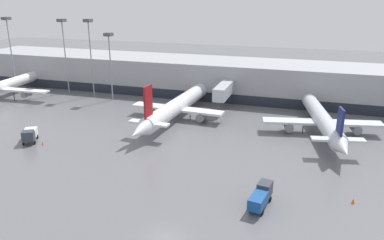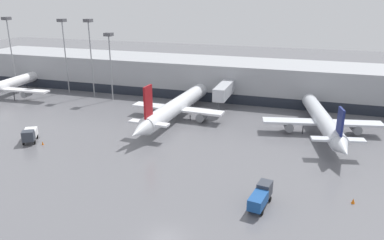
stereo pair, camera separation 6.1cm
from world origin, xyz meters
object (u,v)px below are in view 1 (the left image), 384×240
Objects in this scene: service_truck_1 at (261,196)px; apron_light_mast_2 at (8,34)px; apron_light_mast_0 at (109,47)px; apron_light_mast_3 at (89,36)px; parked_jet_0 at (322,120)px; parked_jet_1 at (0,87)px; service_truck_0 at (30,134)px; apron_light_mast_1 at (63,35)px; traffic_cone_0 at (353,201)px; parked_jet_2 at (177,106)px; traffic_cone_1 at (43,143)px.

service_truck_1 is 83.97m from apron_light_mast_2.
service_truck_1 is 0.35× the size of apron_light_mast_0.
service_truck_1 is 0.29× the size of apron_light_mast_3.
apron_light_mast_0 is at bearing 67.87° from parked_jet_0.
parked_jet_1 reaches higher than service_truck_0.
apron_light_mast_2 is at bearing 70.60° from service_truck_1.
parked_jet_1 is at bearing 77.11° from parked_jet_0.
parked_jet_1 is at bearing -139.35° from apron_light_mast_1.
apron_light_mast_3 reaches higher than service_truck_1.
parked_jet_1 is 6.12× the size of service_truck_1.
traffic_cone_0 is at bearing -111.45° from parked_jet_1.
apron_light_mast_1 is at bearing 151.28° from traffic_cone_0.
service_truck_0 is 0.87× the size of service_truck_1.
apron_light_mast_0 reaches higher than traffic_cone_0.
traffic_cone_0 is 64.95m from apron_light_mast_0.
apron_light_mast_0 is (-20.50, 8.96, 10.49)m from parked_jet_2.
traffic_cone_0 is 50.89m from traffic_cone_1.
parked_jet_2 is at bearing 50.24° from traffic_cone_1.
apron_light_mast_3 is at bearing 106.39° from traffic_cone_1.
traffic_cone_1 is (-17.66, -21.22, -2.43)m from parked_jet_2.
traffic_cone_1 is at bearing -129.79° from parked_jet_1.
parked_jet_0 is at bearing 98.47° from traffic_cone_0.
apron_light_mast_1 is at bearing 63.05° from service_truck_1.
parked_jet_1 is at bearing 91.64° from parked_jet_2.
traffic_cone_1 is at bearing -73.61° from apron_light_mast_3.
apron_light_mast_0 is at bearing -17.65° from apron_light_mast_3.
service_truck_0 is 0.25× the size of apron_light_mast_2.
apron_light_mast_1 is (-15.08, 3.18, 1.90)m from apron_light_mast_0.
apron_light_mast_1 reaches higher than traffic_cone_0.
service_truck_0 is 7.74× the size of traffic_cone_1.
parked_jet_2 is 36.96m from service_truck_1.
parked_jet_2 is (-29.30, 0.25, 0.00)m from parked_jet_0.
parked_jet_0 is 6.68× the size of service_truck_0.
apron_light_mast_0 is (-2.84, 30.18, 12.92)m from traffic_cone_1.
parked_jet_2 is 7.74× the size of service_truck_0.
service_truck_1 is 0.30× the size of apron_light_mast_1.
apron_light_mast_3 is (-6.66, 2.12, 2.03)m from apron_light_mast_0.
parked_jet_1 reaches higher than service_truck_1.
service_truck_1 is at bearing -28.55° from apron_light_mast_2.
traffic_cone_0 is (11.18, 4.29, -1.14)m from service_truck_1.
parked_jet_1 is at bearing 161.66° from traffic_cone_0.
parked_jet_2 is 55.13× the size of traffic_cone_0.
apron_light_mast_2 reaches higher than service_truck_0.
apron_light_mast_0 is 0.85× the size of apron_light_mast_3.
service_truck_0 is at bearing 138.27° from parked_jet_2.
parked_jet_2 is 24.71m from apron_light_mast_0.
parked_jet_2 is at bearing 45.46° from service_truck_1.
parked_jet_0 is 5.81× the size of service_truck_1.
apron_light_mast_3 reaches higher than traffic_cone_0.
apron_light_mast_2 reaches higher than traffic_cone_1.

